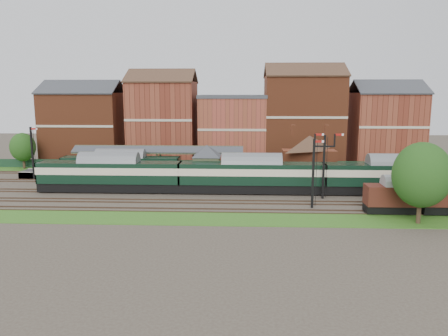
{
  "coord_description": "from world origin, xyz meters",
  "views": [
    {
      "loc": [
        1.97,
        -56.25,
        13.28
      ],
      "look_at": [
        -0.58,
        2.0,
        3.0
      ],
      "focal_mm": 35.0,
      "sensor_mm": 36.0,
      "label": 1
    }
  ],
  "objects_px": {
    "signal_box": "(207,165)",
    "dmu_train": "(252,174)",
    "semaphore_bracket": "(324,162)",
    "platform_railcar": "(121,166)"
  },
  "relations": [
    {
      "from": "dmu_train",
      "to": "platform_railcar",
      "type": "height_order",
      "value": "dmu_train"
    },
    {
      "from": "signal_box",
      "to": "platform_railcar",
      "type": "height_order",
      "value": "signal_box"
    },
    {
      "from": "dmu_train",
      "to": "signal_box",
      "type": "bearing_deg",
      "value": 152.05
    },
    {
      "from": "signal_box",
      "to": "dmu_train",
      "type": "xyz_separation_m",
      "value": [
        6.13,
        -3.25,
        -0.66
      ]
    },
    {
      "from": "platform_railcar",
      "to": "dmu_train",
      "type": "bearing_deg",
      "value": -18.76
    },
    {
      "from": "signal_box",
      "to": "dmu_train",
      "type": "distance_m",
      "value": 6.97
    },
    {
      "from": "signal_box",
      "to": "semaphore_bracket",
      "type": "xyz_separation_m",
      "value": [
        15.04,
        -5.75,
        1.44
      ]
    },
    {
      "from": "signal_box",
      "to": "platform_railcar",
      "type": "bearing_deg",
      "value": 165.97
    },
    {
      "from": "semaphore_bracket",
      "to": "dmu_train",
      "type": "height_order",
      "value": "semaphore_bracket"
    },
    {
      "from": "signal_box",
      "to": "dmu_train",
      "type": "relative_size",
      "value": 0.11
    }
  ]
}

